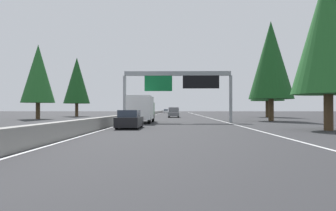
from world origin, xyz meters
TOP-DOWN VIEW (x-y plane):
  - ground_plane at (60.00, 0.00)m, footprint 320.00×320.00m
  - median_barrier at (80.00, 0.30)m, footprint 180.00×0.56m
  - shoulder_stripe_right at (70.00, -11.52)m, footprint 160.00×0.16m
  - shoulder_stripe_median at (70.00, -0.25)m, footprint 160.00×0.16m
  - sign_gantry_overhead at (33.14, -6.04)m, footprint 0.50×12.68m
  - sedan_mid_center at (21.55, -1.92)m, footprint 4.40×1.80m
  - box_truck_distant_a at (31.99, -1.83)m, footprint 8.50×2.40m
  - pickup_distant_b at (56.09, -5.30)m, footprint 5.60×2.00m
  - sedan_far_right at (122.99, -1.91)m, footprint 4.40×1.80m
  - conifer_right_foreground at (19.19, -16.69)m, footprint 5.24×5.24m
  - conifer_right_near at (37.62, -17.95)m, footprint 5.70×5.70m
  - conifer_right_mid at (57.41, -23.04)m, footprint 6.22×6.22m
  - conifer_left_near at (44.81, 15.45)m, footprint 5.05×5.05m
  - conifer_left_mid at (63.17, 15.07)m, footprint 5.45×5.45m

SIDE VIEW (x-z plane):
  - ground_plane at x=60.00m, z-range 0.00..0.00m
  - shoulder_stripe_right at x=70.00m, z-range 0.00..0.01m
  - shoulder_stripe_median at x=70.00m, z-range 0.00..0.01m
  - median_barrier at x=80.00m, z-range 0.00..0.90m
  - sedan_mid_center at x=21.55m, z-range -0.05..1.42m
  - sedan_far_right at x=122.99m, z-range -0.05..1.42m
  - pickup_distant_b at x=56.09m, z-range -0.02..1.84m
  - box_truck_distant_a at x=31.99m, z-range 0.14..3.09m
  - sign_gantry_overhead at x=33.14m, z-range 1.75..7.68m
  - conifer_left_near at x=44.81m, z-range 1.24..12.71m
  - conifer_right_foreground at x=19.19m, z-range 1.29..13.20m
  - conifer_left_mid at x=63.17m, z-range 1.34..13.72m
  - conifer_right_near at x=37.62m, z-range 1.40..14.34m
  - conifer_right_mid at x=57.41m, z-range 1.53..15.66m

